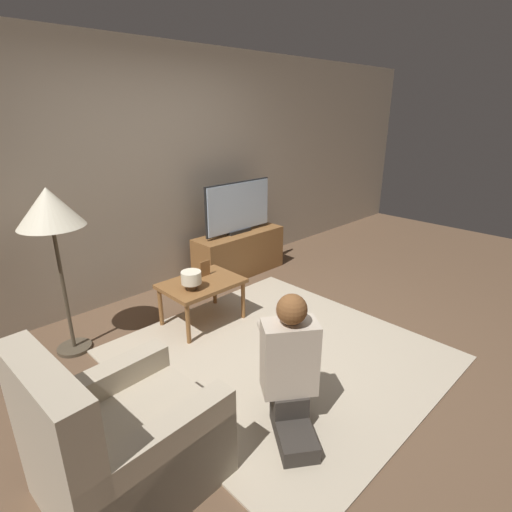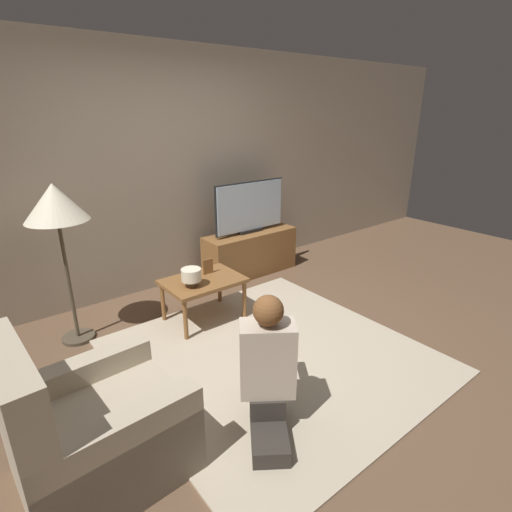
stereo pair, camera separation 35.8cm
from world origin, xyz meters
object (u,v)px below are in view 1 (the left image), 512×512
Objects in this scene: tv at (238,207)px; coffee_table at (202,287)px; armchair at (123,445)px; table_lamp at (191,279)px; floor_lamp at (50,213)px; person_kneeling at (290,364)px.

tv reaches higher than coffee_table.
tv reaches higher than armchair.
tv is 5.41× the size of table_lamp.
tv is 2.20m from floor_lamp.
table_lamp is (-0.16, -0.07, 0.15)m from coffee_table.
coffee_table is 0.79× the size of person_kneeling.
tv reaches higher than person_kneeling.
tv is 1.34× the size of coffee_table.
coffee_table is at bearing -52.98° from armchair.
tv is at bearing 30.88° from table_lamp.
floor_lamp is (-1.07, 0.41, 0.83)m from coffee_table.
table_lamp is (0.26, 1.38, 0.07)m from person_kneeling.
coffee_table is 1.42m from floor_lamp.
person_kneeling is at bearing -100.48° from table_lamp.
floor_lamp is 1.23m from table_lamp.
coffee_table is 1.51m from person_kneeling.
armchair is (-1.39, -1.15, -0.08)m from coffee_table.
floor_lamp reaches higher than person_kneeling.
table_lamp is (1.23, 1.08, 0.24)m from armchair.
tv is 3.11m from armchair.
floor_lamp is 7.79× the size of table_lamp.
floor_lamp is 1.83m from armchair.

